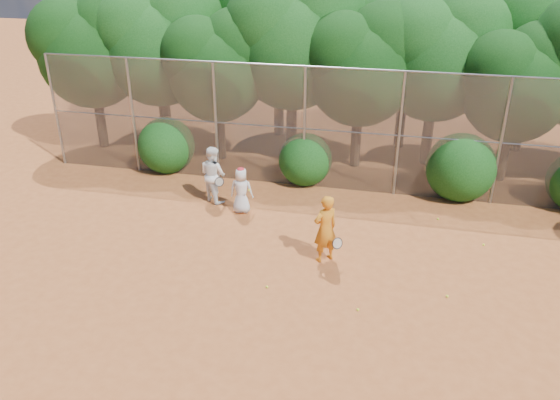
# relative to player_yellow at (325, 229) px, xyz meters

# --- Properties ---
(ground) EXTENTS (80.00, 80.00, 0.00)m
(ground) POSITION_rel_player_yellow_xyz_m (-0.41, -1.50, -0.92)
(ground) COLOR #9E4F23
(ground) RESTS_ON ground
(fence_back) EXTENTS (20.05, 0.09, 4.03)m
(fence_back) POSITION_rel_player_yellow_xyz_m (-0.53, 4.50, 1.13)
(fence_back) COLOR gray
(fence_back) RESTS_ON ground
(tree_0) EXTENTS (4.38, 3.81, 6.00)m
(tree_0) POSITION_rel_player_yellow_xyz_m (-9.85, 6.54, 3.01)
(tree_0) COLOR black
(tree_0) RESTS_ON ground
(tree_1) EXTENTS (4.64, 4.03, 6.35)m
(tree_1) POSITION_rel_player_yellow_xyz_m (-7.35, 7.04, 3.25)
(tree_1) COLOR black
(tree_1) RESTS_ON ground
(tree_2) EXTENTS (3.99, 3.47, 5.47)m
(tree_2) POSITION_rel_player_yellow_xyz_m (-4.86, 6.34, 2.67)
(tree_2) COLOR black
(tree_2) RESTS_ON ground
(tree_3) EXTENTS (4.89, 4.26, 6.70)m
(tree_3) POSITION_rel_player_yellow_xyz_m (-2.34, 7.35, 3.48)
(tree_3) COLOR black
(tree_3) RESTS_ON ground
(tree_4) EXTENTS (4.19, 3.64, 5.73)m
(tree_4) POSITION_rel_player_yellow_xyz_m (0.15, 6.74, 2.84)
(tree_4) COLOR black
(tree_4) RESTS_ON ground
(tree_5) EXTENTS (4.51, 3.92, 6.17)m
(tree_5) POSITION_rel_player_yellow_xyz_m (2.65, 7.54, 3.13)
(tree_5) COLOR black
(tree_5) RESTS_ON ground
(tree_6) EXTENTS (3.86, 3.36, 5.29)m
(tree_6) POSITION_rel_player_yellow_xyz_m (5.14, 6.54, 2.55)
(tree_6) COLOR black
(tree_6) RESTS_ON ground
(tree_9) EXTENTS (4.83, 4.20, 6.62)m
(tree_9) POSITION_rel_player_yellow_xyz_m (-8.35, 9.35, 3.42)
(tree_9) COLOR black
(tree_9) RESTS_ON ground
(tree_10) EXTENTS (5.15, 4.48, 7.06)m
(tree_10) POSITION_rel_player_yellow_xyz_m (-3.34, 9.55, 3.71)
(tree_10) COLOR black
(tree_10) RESTS_ON ground
(tree_11) EXTENTS (4.64, 4.03, 6.35)m
(tree_11) POSITION_rel_player_yellow_xyz_m (1.65, 9.14, 3.25)
(tree_11) COLOR black
(tree_11) RESTS_ON ground
(tree_12) EXTENTS (5.02, 4.37, 6.88)m
(tree_12) POSITION_rel_player_yellow_xyz_m (6.16, 9.75, 3.59)
(tree_12) COLOR black
(tree_12) RESTS_ON ground
(bush_0) EXTENTS (2.00, 2.00, 2.00)m
(bush_0) POSITION_rel_player_yellow_xyz_m (-6.41, 4.80, 0.08)
(bush_0) COLOR #104111
(bush_0) RESTS_ON ground
(bush_1) EXTENTS (1.80, 1.80, 1.80)m
(bush_1) POSITION_rel_player_yellow_xyz_m (-1.41, 4.80, -0.02)
(bush_1) COLOR #104111
(bush_1) RESTS_ON ground
(bush_2) EXTENTS (2.20, 2.20, 2.20)m
(bush_2) POSITION_rel_player_yellow_xyz_m (3.59, 4.80, 0.18)
(bush_2) COLOR #104111
(bush_2) RESTS_ON ground
(player_yellow) EXTENTS (0.90, 0.77, 1.84)m
(player_yellow) POSITION_rel_player_yellow_xyz_m (0.00, 0.00, 0.00)
(player_yellow) COLOR orange
(player_yellow) RESTS_ON ground
(player_teen) EXTENTS (0.72, 0.49, 1.46)m
(player_teen) POSITION_rel_player_yellow_xyz_m (-2.86, 2.16, -0.19)
(player_teen) COLOR silver
(player_teen) RESTS_ON ground
(player_white) EXTENTS (1.10, 1.04, 1.81)m
(player_white) POSITION_rel_player_yellow_xyz_m (-3.95, 2.73, -0.02)
(player_white) COLOR white
(player_white) RESTS_ON ground
(ball_0) EXTENTS (0.07, 0.07, 0.07)m
(ball_0) POSITION_rel_player_yellow_xyz_m (3.05, -1.00, -0.88)
(ball_0) COLOR #DAF22C
(ball_0) RESTS_ON ground
(ball_1) EXTENTS (0.07, 0.07, 0.07)m
(ball_1) POSITION_rel_player_yellow_xyz_m (4.12, 1.67, -0.88)
(ball_1) COLOR #DAF22C
(ball_1) RESTS_ON ground
(ball_2) EXTENTS (0.07, 0.07, 0.07)m
(ball_2) POSITION_rel_player_yellow_xyz_m (1.07, -1.97, -0.88)
(ball_2) COLOR #DAF22C
(ball_2) RESTS_ON ground
(ball_3) EXTENTS (0.07, 0.07, 0.07)m
(ball_3) POSITION_rel_player_yellow_xyz_m (-1.14, -1.57, -0.88)
(ball_3) COLOR #DAF22C
(ball_3) RESTS_ON ground
(ball_4) EXTENTS (0.07, 0.07, 0.07)m
(ball_4) POSITION_rel_player_yellow_xyz_m (2.96, 2.93, -0.88)
(ball_4) COLOR #DAF22C
(ball_4) RESTS_ON ground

